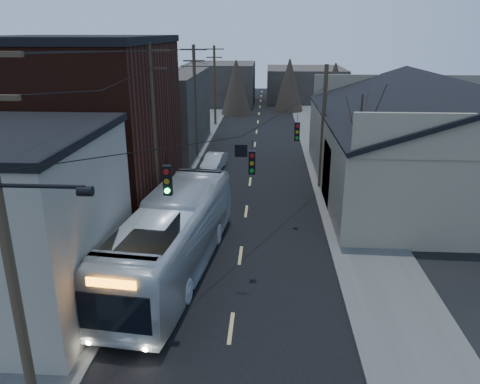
% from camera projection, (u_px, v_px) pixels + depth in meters
% --- Properties ---
extents(road_surface, '(9.00, 110.00, 0.02)m').
position_uv_depth(road_surface, '(252.00, 167.00, 38.28)').
color(road_surface, black).
rests_on(road_surface, ground).
extents(sidewalk_left, '(4.00, 110.00, 0.12)m').
position_uv_depth(sidewalk_left, '(174.00, 165.00, 38.63)').
color(sidewalk_left, '#474744').
rests_on(sidewalk_left, ground).
extents(sidewalk_right, '(4.00, 110.00, 0.12)m').
position_uv_depth(sidewalk_right, '(332.00, 168.00, 37.89)').
color(sidewalk_right, '#474744').
rests_on(sidewalk_right, ground).
extents(building_brick, '(10.00, 12.00, 10.00)m').
position_uv_depth(building_brick, '(79.00, 130.00, 27.78)').
color(building_brick, black).
rests_on(building_brick, ground).
extents(building_left_far, '(9.00, 14.00, 7.00)m').
position_uv_depth(building_left_far, '(152.00, 111.00, 43.34)').
color(building_left_far, '#342E2A').
rests_on(building_left_far, ground).
extents(warehouse, '(16.16, 20.60, 7.73)m').
position_uv_depth(warehouse, '(440.00, 152.00, 31.94)').
color(warehouse, '#7B6F5A').
rests_on(warehouse, ground).
extents(building_far_left, '(10.00, 12.00, 6.00)m').
position_uv_depth(building_far_left, '(221.00, 83.00, 70.66)').
color(building_far_left, '#342E2A').
rests_on(building_far_left, ground).
extents(building_far_right, '(12.00, 14.00, 5.00)m').
position_uv_depth(building_far_right, '(305.00, 84.00, 74.80)').
color(building_far_right, '#342E2A').
rests_on(building_far_right, ground).
extents(bare_tree, '(0.40, 0.40, 7.20)m').
position_uv_depth(bare_tree, '(357.00, 157.00, 27.30)').
color(bare_tree, black).
rests_on(bare_tree, ground).
extents(utility_lines, '(11.24, 45.28, 10.50)m').
position_uv_depth(utility_lines, '(203.00, 119.00, 31.31)').
color(utility_lines, '#382B1E').
rests_on(utility_lines, ground).
extents(bus, '(4.34, 12.83, 3.50)m').
position_uv_depth(bus, '(172.00, 237.00, 21.09)').
color(bus, silver).
rests_on(bus, ground).
extents(parked_car, '(1.88, 4.07, 1.29)m').
position_uv_depth(parked_car, '(214.00, 162.00, 37.31)').
color(parked_car, '#A8ABB0').
rests_on(parked_car, ground).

